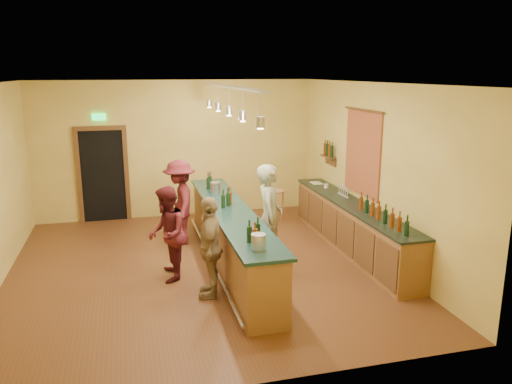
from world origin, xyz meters
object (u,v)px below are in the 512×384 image
object	(u,v)px
back_counter	(352,226)
customer_c	(180,202)
bartender	(269,217)
customer_b	(210,247)
customer_a	(167,234)
tasting_bar	(231,233)
bar_stool	(276,197)

from	to	relation	value
back_counter	customer_c	bearing A→B (deg)	158.33
bartender	customer_c	world-z (taller)	bartender
bartender	customer_b	xyz separation A→B (m)	(-1.18, -0.84, -0.14)
back_counter	customer_a	distance (m)	3.60
tasting_bar	customer_b	world-z (taller)	customer_b
back_counter	bar_stool	size ratio (longest dim) A/B	5.84
bartender	customer_a	bearing A→B (deg)	108.88
bartender	back_counter	bearing A→B (deg)	-57.72
customer_a	customer_b	bearing A→B (deg)	40.73
customer_b	customer_c	distance (m)	2.56
bartender	customer_c	bearing A→B (deg)	55.89
back_counter	bar_stool	bearing A→B (deg)	114.20
bar_stool	tasting_bar	bearing A→B (deg)	-124.49
customer_b	bar_stool	size ratio (longest dim) A/B	2.03
back_counter	bartender	size ratio (longest dim) A/B	2.44
bartender	customer_c	size ratio (longest dim) A/B	1.09
customer_a	customer_b	xyz separation A→B (m)	(0.58, -0.80, 0.00)
back_counter	tasting_bar	xyz separation A→B (m)	(-2.42, -0.18, 0.12)
bartender	bar_stool	xyz separation A→B (m)	(0.88, 2.49, -0.30)
back_counter	tasting_bar	size ratio (longest dim) A/B	0.89
back_counter	customer_b	distance (m)	3.26
tasting_bar	customer_c	distance (m)	1.62
tasting_bar	bartender	xyz separation A→B (m)	(0.63, -0.29, 0.33)
customer_a	back_counter	bearing A→B (deg)	102.71
tasting_bar	bartender	distance (m)	0.77
customer_a	customer_b	distance (m)	0.99
back_counter	customer_a	size ratio (longest dim) A/B	2.88
tasting_bar	customer_b	size ratio (longest dim) A/B	3.22
tasting_bar	customer_c	world-z (taller)	customer_c
customer_b	customer_c	xyz separation A→B (m)	(-0.18, 2.56, 0.06)
tasting_bar	bar_stool	bearing A→B (deg)	55.51
back_counter	customer_a	xyz separation A→B (m)	(-3.55, -0.51, 0.30)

